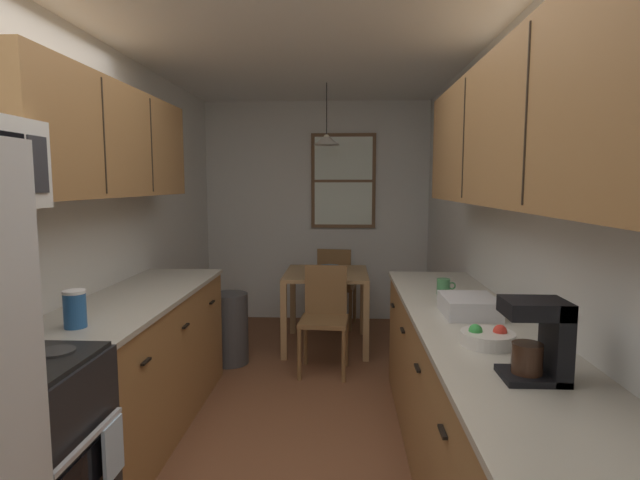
{
  "coord_description": "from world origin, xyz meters",
  "views": [
    {
      "loc": [
        0.32,
        -2.26,
        1.61
      ],
      "look_at": [
        0.14,
        1.43,
        1.19
      ],
      "focal_mm": 28.1,
      "sensor_mm": 36.0,
      "label": 1
    }
  ],
  "objects_px": {
    "dining_chair_far": "(336,284)",
    "table_serving_bowl": "(329,269)",
    "dining_chair_near": "(325,313)",
    "fruit_bowl": "(488,337)",
    "dining_table": "(326,284)",
    "dish_rack": "(469,306)",
    "trash_bin": "(229,328)",
    "stove_range": "(6,475)",
    "storage_canister": "(75,309)",
    "coffee_maker": "(542,338)",
    "mug_by_coffeemaker": "(444,286)"
  },
  "relations": [
    {
      "from": "trash_bin",
      "to": "mug_by_coffeemaker",
      "type": "height_order",
      "value": "mug_by_coffeemaker"
    },
    {
      "from": "stove_range",
      "to": "storage_canister",
      "type": "relative_size",
      "value": 5.9
    },
    {
      "from": "trash_bin",
      "to": "mug_by_coffeemaker",
      "type": "relative_size",
      "value": 5.24
    },
    {
      "from": "dining_chair_near",
      "to": "dish_rack",
      "type": "xyz_separation_m",
      "value": [
        0.84,
        -1.51,
        0.45
      ]
    },
    {
      "from": "coffee_maker",
      "to": "mug_by_coffeemaker",
      "type": "distance_m",
      "value": 1.41
    },
    {
      "from": "stove_range",
      "to": "dining_table",
      "type": "distance_m",
      "value": 3.26
    },
    {
      "from": "trash_bin",
      "to": "table_serving_bowl",
      "type": "height_order",
      "value": "table_serving_bowl"
    },
    {
      "from": "storage_canister",
      "to": "fruit_bowl",
      "type": "height_order",
      "value": "storage_canister"
    },
    {
      "from": "trash_bin",
      "to": "table_serving_bowl",
      "type": "relative_size",
      "value": 2.91
    },
    {
      "from": "stove_range",
      "to": "dish_rack",
      "type": "distance_m",
      "value": 2.24
    },
    {
      "from": "trash_bin",
      "to": "dish_rack",
      "type": "distance_m",
      "value": 2.44
    },
    {
      "from": "stove_range",
      "to": "table_serving_bowl",
      "type": "relative_size",
      "value": 5.04
    },
    {
      "from": "dining_table",
      "to": "stove_range",
      "type": "bearing_deg",
      "value": -110.6
    },
    {
      "from": "dining_chair_near",
      "to": "dish_rack",
      "type": "bearing_deg",
      "value": -60.85
    },
    {
      "from": "dining_chair_near",
      "to": "storage_canister",
      "type": "relative_size",
      "value": 4.82
    },
    {
      "from": "dining_chair_near",
      "to": "coffee_maker",
      "type": "height_order",
      "value": "coffee_maker"
    },
    {
      "from": "coffee_maker",
      "to": "table_serving_bowl",
      "type": "distance_m",
      "value": 3.19
    },
    {
      "from": "dining_table",
      "to": "table_serving_bowl",
      "type": "height_order",
      "value": "table_serving_bowl"
    },
    {
      "from": "dining_chair_far",
      "to": "storage_canister",
      "type": "height_order",
      "value": "storage_canister"
    },
    {
      "from": "mug_by_coffeemaker",
      "to": "dish_rack",
      "type": "height_order",
      "value": "same"
    },
    {
      "from": "coffee_maker",
      "to": "fruit_bowl",
      "type": "xyz_separation_m",
      "value": [
        -0.08,
        0.38,
        -0.12
      ]
    },
    {
      "from": "coffee_maker",
      "to": "mug_by_coffeemaker",
      "type": "height_order",
      "value": "coffee_maker"
    },
    {
      "from": "stove_range",
      "to": "trash_bin",
      "type": "bearing_deg",
      "value": 83.37
    },
    {
      "from": "stove_range",
      "to": "dining_chair_near",
      "type": "relative_size",
      "value": 1.22
    },
    {
      "from": "stove_range",
      "to": "trash_bin",
      "type": "relative_size",
      "value": 1.73
    },
    {
      "from": "dining_table",
      "to": "mug_by_coffeemaker",
      "type": "height_order",
      "value": "mug_by_coffeemaker"
    },
    {
      "from": "stove_range",
      "to": "storage_canister",
      "type": "distance_m",
      "value": 0.77
    },
    {
      "from": "dining_chair_near",
      "to": "fruit_bowl",
      "type": "relative_size",
      "value": 3.85
    },
    {
      "from": "dining_chair_far",
      "to": "dish_rack",
      "type": "height_order",
      "value": "dish_rack"
    },
    {
      "from": "stove_range",
      "to": "dish_rack",
      "type": "xyz_separation_m",
      "value": [
        1.99,
        0.9,
        0.48
      ]
    },
    {
      "from": "dining_table",
      "to": "table_serving_bowl",
      "type": "relative_size",
      "value": 3.98
    },
    {
      "from": "dining_chair_far",
      "to": "trash_bin",
      "type": "bearing_deg",
      "value": -128.78
    },
    {
      "from": "trash_bin",
      "to": "storage_canister",
      "type": "relative_size",
      "value": 3.4
    },
    {
      "from": "dining_chair_near",
      "to": "dining_chair_far",
      "type": "bearing_deg",
      "value": 86.81
    },
    {
      "from": "coffee_maker",
      "to": "stove_range",
      "type": "bearing_deg",
      "value": -179.92
    },
    {
      "from": "storage_canister",
      "to": "dining_chair_far",
      "type": "bearing_deg",
      "value": 68.51
    },
    {
      "from": "table_serving_bowl",
      "to": "dish_rack",
      "type": "bearing_deg",
      "value": -69.25
    },
    {
      "from": "fruit_bowl",
      "to": "dining_chair_far",
      "type": "bearing_deg",
      "value": 102.35
    },
    {
      "from": "dining_chair_near",
      "to": "storage_canister",
      "type": "bearing_deg",
      "value": -122.18
    },
    {
      "from": "fruit_bowl",
      "to": "dish_rack",
      "type": "relative_size",
      "value": 0.69
    },
    {
      "from": "dining_table",
      "to": "dish_rack",
      "type": "xyz_separation_m",
      "value": [
        0.85,
        -2.15,
        0.33
      ]
    },
    {
      "from": "dining_chair_near",
      "to": "dish_rack",
      "type": "distance_m",
      "value": 1.78
    },
    {
      "from": "dining_chair_far",
      "to": "table_serving_bowl",
      "type": "bearing_deg",
      "value": -94.7
    },
    {
      "from": "trash_bin",
      "to": "table_serving_bowl",
      "type": "xyz_separation_m",
      "value": [
        0.88,
        0.53,
        0.46
      ]
    },
    {
      "from": "dining_chair_far",
      "to": "table_serving_bowl",
      "type": "relative_size",
      "value": 4.13
    },
    {
      "from": "coffee_maker",
      "to": "dining_table",
      "type": "bearing_deg",
      "value": 106.2
    },
    {
      "from": "trash_bin",
      "to": "storage_canister",
      "type": "height_order",
      "value": "storage_canister"
    },
    {
      "from": "trash_bin",
      "to": "table_serving_bowl",
      "type": "bearing_deg",
      "value": 31.18
    },
    {
      "from": "trash_bin",
      "to": "coffee_maker",
      "type": "bearing_deg",
      "value": -55.54
    },
    {
      "from": "dining_chair_far",
      "to": "trash_bin",
      "type": "distance_m",
      "value": 1.5
    }
  ]
}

